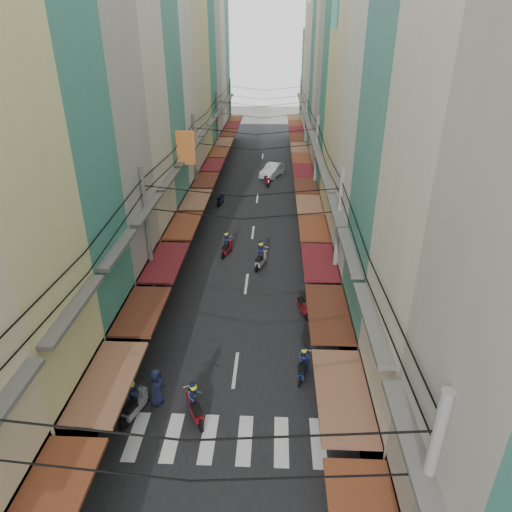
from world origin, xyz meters
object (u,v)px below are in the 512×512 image
(white_car, at_px, (272,176))
(bicycle, at_px, (373,323))
(market_umbrella, at_px, (435,461))
(traffic_sign, at_px, (349,320))

(white_car, height_order, bicycle, white_car)
(white_car, relative_size, bicycle, 2.86)
(white_car, bearing_deg, bicycle, -55.56)
(bicycle, height_order, market_umbrella, market_umbrella)
(market_umbrella, bearing_deg, bicycle, 88.37)
(bicycle, bearing_deg, traffic_sign, 159.46)
(white_car, height_order, traffic_sign, traffic_sign)
(market_umbrella, distance_m, traffic_sign, 7.69)
(traffic_sign, bearing_deg, bicycle, 58.49)
(white_car, xyz_separation_m, bicycle, (5.73, -27.21, 0.00))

